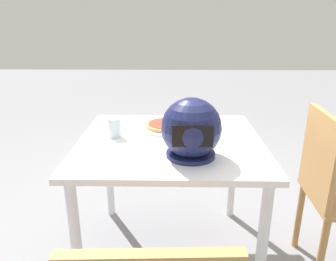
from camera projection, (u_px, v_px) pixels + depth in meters
ground_plane at (170, 251)px, 1.94m from camera, size 14.00×14.00×0.00m
dining_table at (170, 156)px, 1.74m from camera, size 0.96×0.89×0.72m
pizza_plate at (166, 127)px, 1.88m from camera, size 0.29×0.29×0.01m
pizza at (167, 124)px, 1.87m from camera, size 0.24×0.24×0.05m
motorcycle_helmet at (191, 129)px, 1.46m from camera, size 0.28×0.28×0.28m
drinking_glass at (115, 128)px, 1.73m from camera, size 0.07×0.07×0.10m
chair_side at (333, 187)px, 1.66m from camera, size 0.42×0.42×0.90m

